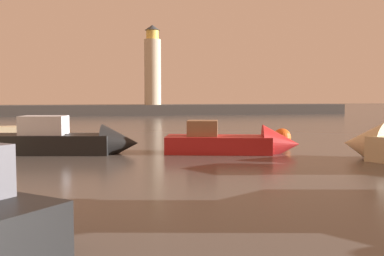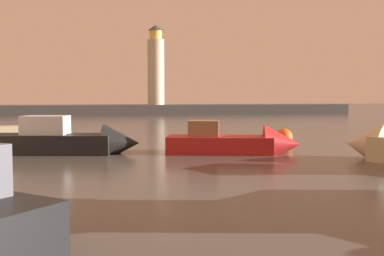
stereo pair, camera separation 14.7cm
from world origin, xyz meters
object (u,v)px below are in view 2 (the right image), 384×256
at_px(motorboat_1, 243,143).
at_px(motorboat_5, 73,141).
at_px(lighthouse, 156,67).
at_px(mooring_buoy, 284,137).

bearing_deg(motorboat_1, motorboat_5, 170.00).
height_order(lighthouse, motorboat_5, lighthouse).
distance_m(motorboat_1, motorboat_5, 8.20).
bearing_deg(mooring_buoy, motorboat_5, -175.41).
height_order(motorboat_5, mooring_buoy, motorboat_5).
distance_m(lighthouse, mooring_buoy, 41.61).
bearing_deg(lighthouse, motorboat_5, -101.64).
relative_size(lighthouse, motorboat_1, 1.68).
distance_m(lighthouse, motorboat_5, 43.27).
bearing_deg(motorboat_1, mooring_buoy, 37.25).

